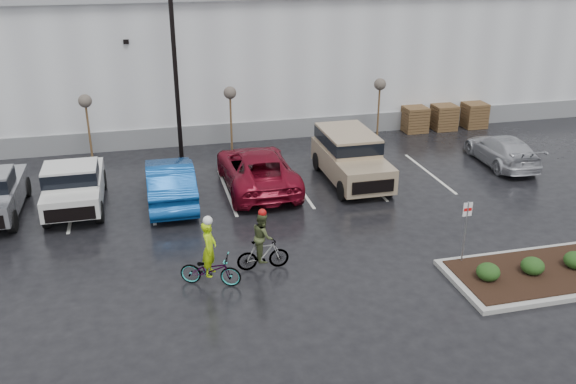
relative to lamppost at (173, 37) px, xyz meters
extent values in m
plane|color=black|center=(4.00, -12.00, -5.69)|extent=(120.00, 120.00, 0.00)
cube|color=silver|center=(4.00, 10.00, -2.19)|extent=(60.00, 15.00, 7.00)
cube|color=slate|center=(4.00, 2.45, -5.19)|extent=(60.00, 0.12, 1.00)
cube|color=#253917|center=(4.00, 33.00, -2.69)|extent=(80.00, 25.00, 6.00)
cylinder|color=black|center=(0.00, 0.00, -1.19)|extent=(0.20, 0.20, 9.00)
cylinder|color=#4F3B1F|center=(-4.00, 1.00, -4.29)|extent=(0.10, 0.10, 2.80)
sphere|color=#4B423C|center=(-4.00, 1.00, -2.79)|extent=(0.60, 0.60, 0.60)
cylinder|color=#4F3B1F|center=(2.50, 1.00, -4.29)|extent=(0.10, 0.10, 2.80)
sphere|color=#4B423C|center=(2.50, 1.00, -2.79)|extent=(0.60, 0.60, 0.60)
cylinder|color=#4F3B1F|center=(10.00, 1.00, -4.29)|extent=(0.10, 0.10, 2.80)
sphere|color=#4B423C|center=(10.00, 1.00, -2.79)|extent=(0.60, 0.60, 0.60)
cube|color=#4F3B1F|center=(12.50, 2.00, -5.01)|extent=(1.20, 1.20, 1.35)
cube|color=#4F3B1F|center=(14.20, 2.00, -5.01)|extent=(1.20, 1.20, 1.35)
cube|color=#4F3B1F|center=(16.00, 2.00, -5.01)|extent=(1.20, 1.20, 1.35)
cube|color=gray|center=(11.00, -13.00, -5.61)|extent=(8.00, 3.00, 0.15)
cube|color=black|center=(11.00, -13.00, -5.52)|extent=(7.60, 2.60, 0.04)
ellipsoid|color=#173512|center=(8.00, -13.00, -5.27)|extent=(0.70, 0.70, 0.52)
ellipsoid|color=#173512|center=(9.50, -13.00, -5.27)|extent=(0.70, 0.70, 0.52)
ellipsoid|color=#173512|center=(11.00, -13.00, -5.27)|extent=(0.70, 0.70, 0.52)
cylinder|color=gray|center=(7.80, -11.80, -4.59)|extent=(0.05, 0.05, 2.20)
cube|color=white|center=(7.80, -11.80, -3.74)|extent=(0.30, 0.02, 0.45)
cube|color=red|center=(7.80, -11.81, -3.74)|extent=(0.26, 0.02, 0.10)
imported|color=navy|center=(-0.77, -4.45, -4.84)|extent=(1.79, 5.13, 1.69)
imported|color=maroon|center=(2.80, -3.82, -4.86)|extent=(2.77, 5.94, 1.64)
imported|color=#B9BBC1|center=(14.18, -3.69, -5.01)|extent=(2.18, 4.74, 1.34)
imported|color=#3F3F44|center=(-0.03, -11.04, -5.20)|extent=(1.96, 1.29, 0.97)
imported|color=#9DCC0B|center=(-0.03, -11.04, -4.48)|extent=(0.61, 0.73, 1.70)
sphere|color=silver|center=(-0.03, -11.04, -3.58)|extent=(0.28, 0.28, 0.28)
imported|color=#3F3F44|center=(1.67, -10.50, -5.19)|extent=(1.59, 0.48, 0.99)
imported|color=#3C4524|center=(1.67, -10.50, -4.56)|extent=(0.42, 0.76, 1.56)
sphere|color=#990C0C|center=(1.67, -10.50, -3.76)|extent=(0.26, 0.26, 0.26)
camera|label=1|loc=(-1.57, -26.92, 3.91)|focal=38.00mm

